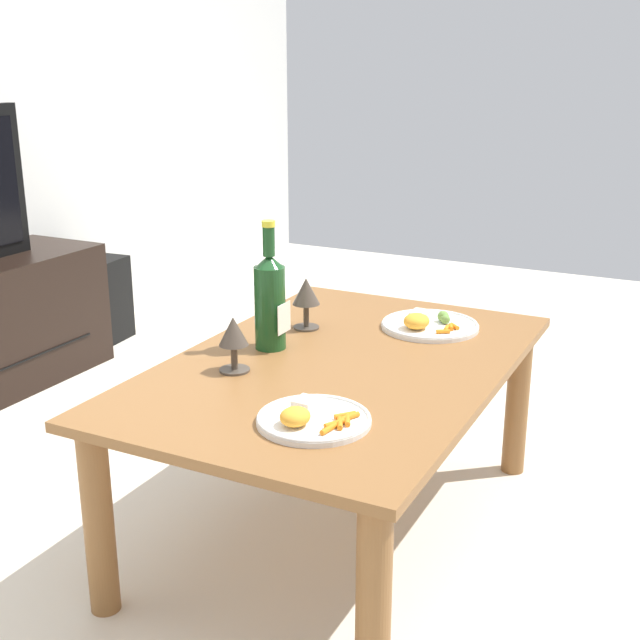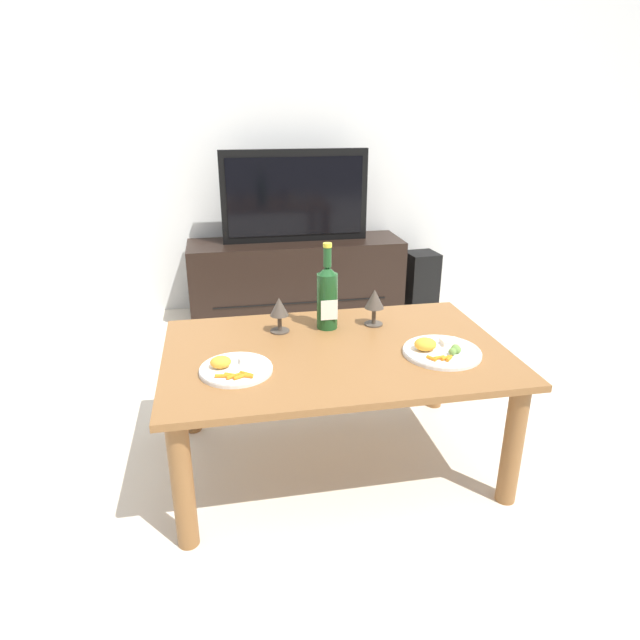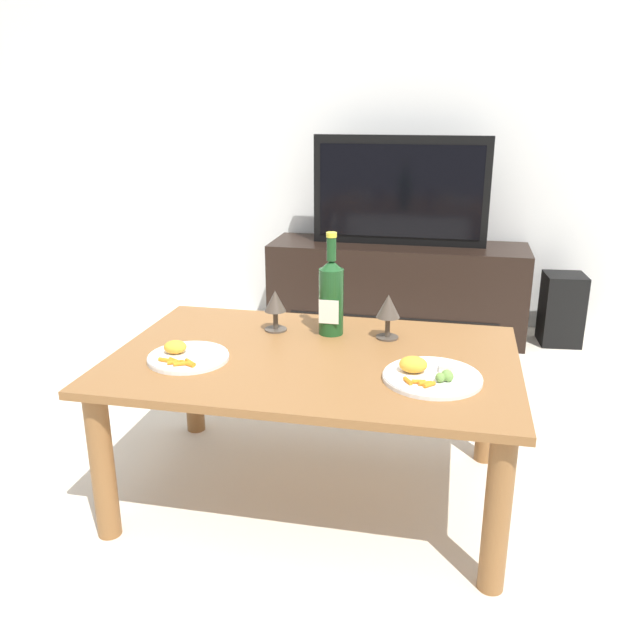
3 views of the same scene
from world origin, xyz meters
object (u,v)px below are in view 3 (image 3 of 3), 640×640
goblet_right (388,309)px  floor_speaker (562,309)px  wine_bottle (331,294)px  goblet_left (275,304)px  dinner_plate_right (431,375)px  dinner_plate_left (187,356)px  dining_table (314,379)px  tv_stand (396,289)px  tv_screen (400,191)px

goblet_right → floor_speaker: bearing=62.1°
wine_bottle → goblet_right: size_ratio=2.31×
floor_speaker → goblet_left: goblet_left is taller
goblet_right → dinner_plate_right: goblet_right is taller
floor_speaker → dinner_plate_left: (-1.36, -1.79, 0.31)m
dining_table → tv_stand: size_ratio=0.90×
floor_speaker → dinner_plate_right: (-0.62, -1.79, 0.32)m
dining_table → dinner_plate_left: 0.40m
floor_speaker → dinner_plate_left: 2.27m
dinner_plate_left → wine_bottle: bearing=40.2°
floor_speaker → goblet_right: (-0.78, -1.47, 0.41)m
goblet_left → dinner_plate_left: size_ratio=0.57×
tv_stand → tv_screen: bearing=-90.0°
dining_table → tv_stand: bearing=86.5°
dining_table → dinner_plate_left: (-0.37, -0.11, 0.09)m
wine_bottle → goblet_left: size_ratio=2.45×
dining_table → goblet_right: bearing=45.0°
tv_screen → dining_table: bearing=-93.5°
dining_table → goblet_left: bearing=131.3°
goblet_left → dinner_plate_left: goblet_left is taller
tv_stand → dinner_plate_left: 1.86m
floor_speaker → wine_bottle: (-0.97, -1.47, 0.44)m
wine_bottle → goblet_left: (-0.19, -0.01, -0.04)m
dinner_plate_left → goblet_right: bearing=28.8°
goblet_left → dinner_plate_right: bearing=-30.2°
tv_screen → dinner_plate_left: size_ratio=3.77×
tv_stand → goblet_left: (-0.28, -1.46, 0.33)m
dinner_plate_left → goblet_left: bearing=58.9°
floor_speaker → goblet_right: size_ratio=2.53×
tv_screen → goblet_right: size_ratio=6.18×
floor_speaker → dinner_plate_right: size_ratio=1.36×
wine_bottle → dinner_plate_left: 0.52m
tv_screen → wine_bottle: tv_screen is taller
wine_bottle → floor_speaker: bearing=56.4°
tv_stand → dinner_plate_left: (-0.47, -1.78, 0.25)m
dinner_plate_right → goblet_right: bearing=116.5°
goblet_right → dinner_plate_right: bearing=-63.5°
wine_bottle → dinner_plate_left: bearing=-139.8°
wine_bottle → dinner_plate_left: wine_bottle is taller
dinner_plate_right → dining_table: bearing=162.9°
tv_stand → wine_bottle: 1.51m
tv_screen → floor_speaker: tv_screen is taller
tv_stand → goblet_right: size_ratio=9.23×
dinner_plate_right → goblet_left: bearing=149.8°
goblet_left → dinner_plate_right: (0.54, -0.32, -0.08)m
tv_stand → floor_speaker: size_ratio=3.64×
tv_screen → dinner_plate_left: tv_screen is taller
dining_table → dinner_plate_right: bearing=-17.1°
tv_stand → goblet_right: bearing=-86.0°
dining_table → wine_bottle: 0.30m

